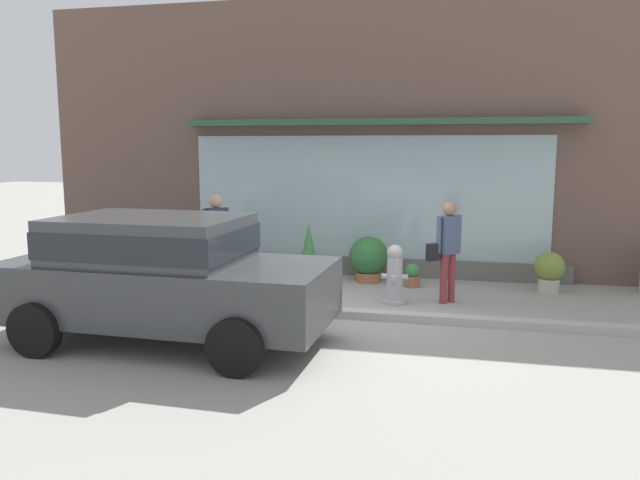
% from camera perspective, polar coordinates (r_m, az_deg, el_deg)
% --- Properties ---
extents(ground_plane, '(60.00, 60.00, 0.00)m').
position_cam_1_polar(ground_plane, '(9.70, 2.61, -6.75)').
color(ground_plane, '#9E9B93').
extents(curb_strip, '(14.00, 0.24, 0.12)m').
position_cam_1_polar(curb_strip, '(9.50, 2.39, -6.71)').
color(curb_strip, '#B2B2AD').
rests_on(curb_strip, ground_plane).
extents(storefront, '(14.00, 0.81, 5.43)m').
position_cam_1_polar(storefront, '(12.51, 5.34, 8.97)').
color(storefront, brown).
rests_on(storefront, ground_plane).
extents(fire_hydrant, '(0.43, 0.41, 0.98)m').
position_cam_1_polar(fire_hydrant, '(10.26, 6.84, -3.18)').
color(fire_hydrant, '#B2B2B7').
rests_on(fire_hydrant, ground_plane).
extents(pedestrian_with_handbag, '(0.55, 0.52, 1.67)m').
position_cam_1_polar(pedestrian_with_handbag, '(10.36, 11.58, -0.39)').
color(pedestrian_with_handbag, '#8E333D').
rests_on(pedestrian_with_handbag, ground_plane).
extents(pedestrian_passerby, '(0.37, 0.34, 1.75)m').
position_cam_1_polar(pedestrian_passerby, '(10.88, -9.46, 0.38)').
color(pedestrian_passerby, '#9E9384').
rests_on(pedestrian_passerby, ground_plane).
extents(parked_car_dark_gray, '(4.30, 2.14, 1.67)m').
position_cam_1_polar(parked_car_dark_gray, '(8.38, -14.27, -2.80)').
color(parked_car_dark_gray, '#383A3D').
rests_on(parked_car_dark_gray, ground_plane).
extents(potted_plant_low_front, '(0.38, 0.38, 1.09)m').
position_cam_1_polar(potted_plant_low_front, '(12.06, -1.04, -1.16)').
color(potted_plant_low_front, '#B7B2A3').
rests_on(potted_plant_low_front, ground_plane).
extents(potted_plant_window_center, '(0.51, 0.51, 0.73)m').
position_cam_1_polar(potted_plant_window_center, '(12.43, -7.87, -1.54)').
color(potted_plant_window_center, '#9E6042').
rests_on(potted_plant_window_center, ground_plane).
extents(potted_plant_window_right, '(0.74, 0.74, 0.87)m').
position_cam_1_polar(potted_plant_window_right, '(11.89, 4.43, -1.64)').
color(potted_plant_window_right, '#9E6042').
rests_on(potted_plant_window_right, ground_plane).
extents(potted_plant_window_left, '(0.52, 0.52, 0.73)m').
position_cam_1_polar(potted_plant_window_left, '(11.70, 20.22, -2.59)').
color(potted_plant_window_left, '#B7B2A3').
rests_on(potted_plant_window_left, ground_plane).
extents(potted_plant_doorstep, '(0.28, 0.28, 0.43)m').
position_cam_1_polar(potted_plant_doorstep, '(11.58, 8.43, -3.24)').
color(potted_plant_doorstep, '#9E6042').
rests_on(potted_plant_doorstep, ground_plane).
extents(potted_plant_trailing_edge, '(0.62, 0.62, 0.97)m').
position_cam_1_polar(potted_plant_trailing_edge, '(12.82, -13.24, -0.80)').
color(potted_plant_trailing_edge, '#4C4C51').
rests_on(potted_plant_trailing_edge, ground_plane).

